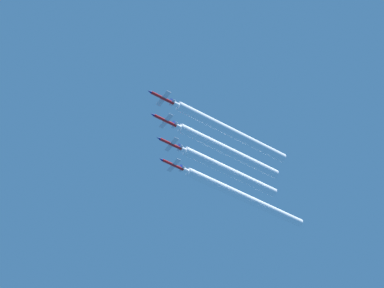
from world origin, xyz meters
name	(u,v)px	position (x,y,z in m)	size (l,w,h in m)	color
jet_lead	(162,97)	(-13.18, 10.87, 208.73)	(8.54, 12.44, 2.99)	red
jet_second_echelon	(164,120)	(-4.68, 4.40, 207.34)	(8.54, 12.44, 2.99)	red
jet_third_echelon	(170,143)	(3.87, -3.65, 205.81)	(8.54, 12.44, 2.99)	red
jet_fourth_echelon	(172,164)	(13.07, -10.44, 205.04)	(8.54, 12.44, 2.99)	red
smoke_trail_lead	(231,132)	(-13.18, -22.74, 208.70)	(3.85, 55.88, 3.85)	white
smoke_trail_second_echelon	(228,151)	(-4.68, -27.20, 207.31)	(3.85, 51.85, 3.85)	white
smoke_trail_third_echelon	(229,172)	(3.87, -34.02, 205.78)	(3.85, 49.39, 3.85)	white
smoke_trail_fourth_echelon	(244,197)	(13.07, -48.59, 205.01)	(3.85, 64.98, 3.85)	white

